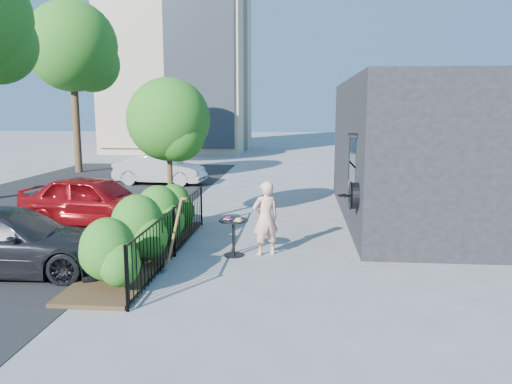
# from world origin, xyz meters

# --- Properties ---
(ground) EXTENTS (120.00, 120.00, 0.00)m
(ground) POSITION_xyz_m (0.00, 0.00, 0.00)
(ground) COLOR gray
(ground) RESTS_ON ground
(shop_building) EXTENTS (6.22, 9.00, 4.00)m
(shop_building) POSITION_xyz_m (5.50, 4.50, 2.00)
(shop_building) COLOR black
(shop_building) RESTS_ON ground
(fence) EXTENTS (0.05, 6.05, 1.10)m
(fence) POSITION_xyz_m (-1.50, 0.00, 0.56)
(fence) COLOR black
(fence) RESTS_ON ground
(planting_bed) EXTENTS (1.30, 6.00, 0.08)m
(planting_bed) POSITION_xyz_m (-2.20, 0.00, 0.04)
(planting_bed) COLOR #382616
(planting_bed) RESTS_ON ground
(shrubs) EXTENTS (1.10, 5.60, 1.24)m
(shrubs) POSITION_xyz_m (-2.10, 0.10, 0.70)
(shrubs) COLOR #175A14
(shrubs) RESTS_ON ground
(patio_tree) EXTENTS (2.20, 2.20, 3.94)m
(patio_tree) POSITION_xyz_m (-2.24, 2.76, 2.76)
(patio_tree) COLOR #3F2B19
(patio_tree) RESTS_ON ground
(street) EXTENTS (9.00, 30.00, 0.01)m
(street) POSITION_xyz_m (-7.00, 3.00, 0.00)
(street) COLOR black
(street) RESTS_ON ground
(street_tree_far) EXTENTS (4.40, 4.40, 8.28)m
(street_tree_far) POSITION_xyz_m (-9.94, 13.96, 5.92)
(street_tree_far) COLOR #3F2B19
(street_tree_far) RESTS_ON ground
(cafe_table) EXTENTS (0.64, 0.64, 0.86)m
(cafe_table) POSITION_xyz_m (-0.23, 0.18, 0.56)
(cafe_table) COLOR black
(cafe_table) RESTS_ON ground
(woman) EXTENTS (0.71, 0.61, 1.63)m
(woman) POSITION_xyz_m (0.45, 0.34, 0.82)
(woman) COLOR #E0AA91
(woman) RESTS_ON ground
(shovel) EXTENTS (0.52, 0.20, 1.54)m
(shovel) POSITION_xyz_m (-1.26, -1.03, 0.68)
(shovel) COLOR brown
(shovel) RESTS_ON ground
(car_red) EXTENTS (4.31, 2.26, 1.40)m
(car_red) POSITION_xyz_m (-4.41, 2.71, 0.70)
(car_red) COLOR maroon
(car_red) RESTS_ON ground
(car_silver) EXTENTS (3.91, 1.63, 1.26)m
(car_silver) POSITION_xyz_m (-4.74, 10.33, 0.63)
(car_silver) COLOR #A2A2A7
(car_silver) RESTS_ON ground
(car_darkgrey) EXTENTS (4.45, 2.07, 1.26)m
(car_darkgrey) POSITION_xyz_m (-4.46, -1.29, 0.63)
(car_darkgrey) COLOR black
(car_darkgrey) RESTS_ON ground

